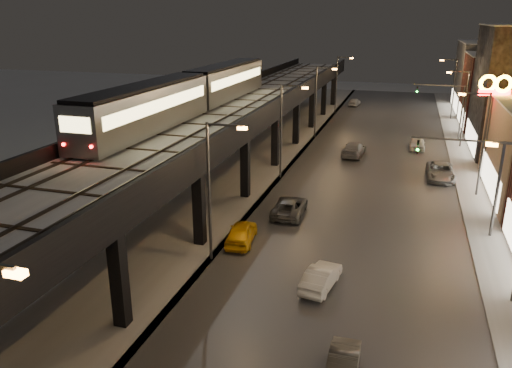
% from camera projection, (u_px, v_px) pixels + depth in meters
% --- Properties ---
extents(road_surface, '(17.00, 120.00, 0.06)m').
position_uv_depth(road_surface, '(369.00, 173.00, 49.92)').
color(road_surface, '#46474D').
rests_on(road_surface, ground).
extents(sidewalk_right, '(4.00, 120.00, 0.14)m').
position_uv_depth(sidewalk_right, '(477.00, 182.00, 47.14)').
color(sidewalk_right, '#9FA1A8').
rests_on(sidewalk_right, ground).
extents(under_viaduct_pavement, '(11.00, 120.00, 0.06)m').
position_uv_depth(under_viaduct_pavement, '(242.00, 162.00, 53.66)').
color(under_viaduct_pavement, '#9FA1A8').
rests_on(under_viaduct_pavement, ground).
extents(elevated_viaduct, '(9.00, 100.00, 6.30)m').
position_uv_depth(elevated_viaduct, '(231.00, 116.00, 49.02)').
color(elevated_viaduct, black).
rests_on(elevated_viaduct, ground).
extents(viaduct_trackbed, '(8.40, 100.00, 0.32)m').
position_uv_depth(viaduct_trackbed, '(231.00, 108.00, 48.89)').
color(viaduct_trackbed, '#B2B7C1').
rests_on(viaduct_trackbed, elevated_viaduct).
extents(viaduct_parapet_streetside, '(0.30, 100.00, 1.10)m').
position_uv_depth(viaduct_parapet_streetside, '(274.00, 106.00, 47.56)').
color(viaduct_parapet_streetside, black).
rests_on(viaduct_parapet_streetside, elevated_viaduct).
extents(viaduct_parapet_far, '(0.30, 100.00, 1.10)m').
position_uv_depth(viaduct_parapet_far, '(190.00, 101.00, 49.97)').
color(viaduct_parapet_far, black).
rests_on(viaduct_parapet_far, elevated_viaduct).
extents(building_e, '(12.20, 12.20, 10.16)m').
position_uv_depth(building_e, '(511.00, 92.00, 68.23)').
color(building_e, '#59291C').
rests_on(building_e, ground).
extents(building_f, '(12.20, 16.20, 11.16)m').
position_uv_depth(building_f, '(497.00, 77.00, 80.77)').
color(building_f, '#4F4E50').
rests_on(building_f, ground).
extents(streetlight_left_1, '(2.57, 0.28, 9.00)m').
position_uv_depth(streetlight_left_1, '(213.00, 183.00, 30.51)').
color(streetlight_left_1, '#38383A').
rests_on(streetlight_left_1, ground).
extents(streetlight_left_2, '(2.57, 0.28, 9.00)m').
position_uv_depth(streetlight_left_2, '(284.00, 125.00, 46.83)').
color(streetlight_left_2, '#38383A').
rests_on(streetlight_left_2, ground).
extents(streetlight_right_2, '(2.56, 0.28, 9.00)m').
position_uv_depth(streetlight_right_2, '(481.00, 137.00, 42.08)').
color(streetlight_right_2, '#38383A').
rests_on(streetlight_right_2, ground).
extents(streetlight_left_3, '(2.57, 0.28, 9.00)m').
position_uv_depth(streetlight_left_3, '(318.00, 97.00, 63.15)').
color(streetlight_left_3, '#38383A').
rests_on(streetlight_left_3, ground).
extents(streetlight_right_3, '(2.56, 0.28, 9.00)m').
position_uv_depth(streetlight_right_3, '(463.00, 104.00, 58.40)').
color(streetlight_right_3, '#38383A').
rests_on(streetlight_right_3, ground).
extents(streetlight_left_4, '(2.57, 0.28, 9.00)m').
position_uv_depth(streetlight_left_4, '(338.00, 81.00, 79.47)').
color(streetlight_left_4, '#38383A').
rests_on(streetlight_left_4, ground).
extents(streetlight_right_4, '(2.56, 0.28, 9.00)m').
position_uv_depth(streetlight_right_4, '(453.00, 85.00, 74.73)').
color(streetlight_right_4, '#38383A').
rests_on(streetlight_right_4, ground).
extents(traffic_light_rig_a, '(6.10, 0.34, 7.00)m').
position_uv_depth(traffic_light_rig_a, '(481.00, 176.00, 34.40)').
color(traffic_light_rig_a, '#38383A').
rests_on(traffic_light_rig_a, ground).
extents(traffic_light_rig_b, '(6.10, 0.34, 7.00)m').
position_uv_depth(traffic_light_rig_b, '(452.00, 106.00, 61.60)').
color(traffic_light_rig_b, '#38383A').
rests_on(traffic_light_rig_b, ground).
extents(subway_train, '(2.93, 35.12, 3.50)m').
position_uv_depth(subway_train, '(193.00, 92.00, 45.93)').
color(subway_train, gray).
rests_on(subway_train, viaduct_trackbed).
extents(car_taxi, '(2.28, 4.50, 1.47)m').
position_uv_depth(car_taxi, '(241.00, 233.00, 34.34)').
color(car_taxi, yellow).
rests_on(car_taxi, ground).
extents(car_near_white, '(1.98, 4.15, 1.31)m').
position_uv_depth(car_near_white, '(321.00, 278.00, 28.64)').
color(car_near_white, white).
rests_on(car_near_white, ground).
extents(car_mid_silver, '(2.46, 5.05, 1.38)m').
position_uv_depth(car_mid_silver, '(289.00, 207.00, 39.15)').
color(car_mid_silver, '#4B4C4E').
rests_on(car_mid_silver, ground).
extents(car_mid_dark, '(2.51, 5.40, 1.53)m').
position_uv_depth(car_mid_dark, '(354.00, 150.00, 55.89)').
color(car_mid_dark, gray).
rests_on(car_mid_dark, ground).
extents(car_far_white, '(2.04, 4.13, 1.35)m').
position_uv_depth(car_far_white, '(354.00, 102.00, 87.51)').
color(car_far_white, silver).
rests_on(car_far_white, ground).
extents(car_onc_dark, '(2.60, 5.44, 1.50)m').
position_uv_depth(car_onc_dark, '(440.00, 172.00, 47.86)').
color(car_onc_dark, gray).
rests_on(car_onc_dark, ground).
extents(car_onc_red, '(1.81, 4.33, 1.46)m').
position_uv_depth(car_onc_red, '(417.00, 143.00, 58.80)').
color(car_onc_red, white).
rests_on(car_onc_red, ground).
extents(sign_mcdonalds, '(2.96, 0.73, 9.97)m').
position_uv_depth(sign_mcdonalds, '(494.00, 95.00, 45.46)').
color(sign_mcdonalds, '#38383A').
rests_on(sign_mcdonalds, ground).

